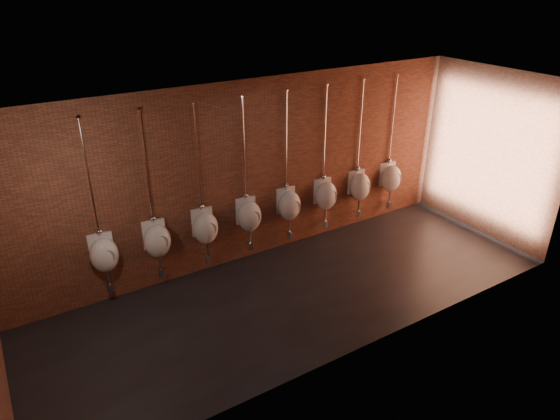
{
  "coord_description": "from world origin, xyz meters",
  "views": [
    {
      "loc": [
        -3.79,
        -5.51,
        4.76
      ],
      "look_at": [
        0.16,
        0.9,
        1.1
      ],
      "focal_mm": 32.0,
      "sensor_mm": 36.0,
      "label": 1
    }
  ],
  "objects": [
    {
      "name": "urinal_6",
      "position": [
        2.28,
        1.35,
        0.9
      ],
      "size": [
        0.48,
        0.44,
        2.72
      ],
      "color": "white",
      "rests_on": "ground"
    },
    {
      "name": "room_shell",
      "position": [
        0.0,
        0.0,
        2.01
      ],
      "size": [
        8.54,
        3.04,
        3.22
      ],
      "color": "black",
      "rests_on": "ground"
    },
    {
      "name": "urinal_1",
      "position": [
        -1.84,
        1.35,
        0.9
      ],
      "size": [
        0.48,
        0.44,
        2.72
      ],
      "color": "white",
      "rests_on": "ground"
    },
    {
      "name": "urinal_3",
      "position": [
        -0.19,
        1.35,
        0.9
      ],
      "size": [
        0.48,
        0.44,
        2.72
      ],
      "color": "white",
      "rests_on": "ground"
    },
    {
      "name": "urinal_0",
      "position": [
        -2.66,
        1.35,
        0.9
      ],
      "size": [
        0.48,
        0.44,
        2.72
      ],
      "color": "white",
      "rests_on": "ground"
    },
    {
      "name": "ground",
      "position": [
        0.0,
        0.0,
        0.0
      ],
      "size": [
        8.5,
        8.5,
        0.0
      ],
      "primitive_type": "plane",
      "color": "black",
      "rests_on": "ground"
    },
    {
      "name": "urinal_7",
      "position": [
        3.11,
        1.35,
        0.9
      ],
      "size": [
        0.48,
        0.44,
        2.72
      ],
      "color": "white",
      "rests_on": "ground"
    },
    {
      "name": "urinal_4",
      "position": [
        0.63,
        1.35,
        0.9
      ],
      "size": [
        0.48,
        0.44,
        2.72
      ],
      "color": "white",
      "rests_on": "ground"
    },
    {
      "name": "urinal_2",
      "position": [
        -1.01,
        1.35,
        0.9
      ],
      "size": [
        0.48,
        0.44,
        2.72
      ],
      "color": "white",
      "rests_on": "ground"
    },
    {
      "name": "urinal_5",
      "position": [
        1.46,
        1.35,
        0.9
      ],
      "size": [
        0.48,
        0.44,
        2.72
      ],
      "color": "white",
      "rests_on": "ground"
    }
  ]
}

